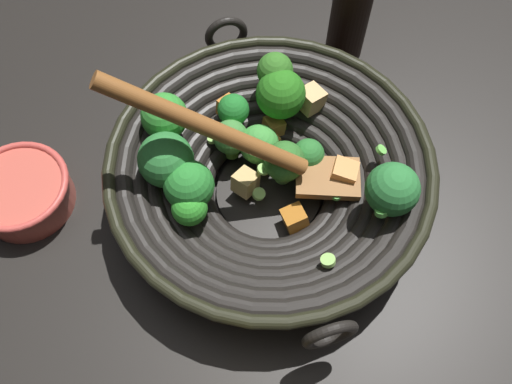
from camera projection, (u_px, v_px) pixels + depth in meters
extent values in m
plane|color=black|center=(269.00, 195.00, 0.63)|extent=(4.00, 4.00, 0.00)
cylinder|color=black|center=(269.00, 193.00, 0.63)|extent=(0.12, 0.12, 0.01)
torus|color=black|center=(269.00, 188.00, 0.61)|extent=(0.17, 0.17, 0.02)
torus|color=black|center=(269.00, 184.00, 0.61)|extent=(0.20, 0.20, 0.02)
torus|color=black|center=(269.00, 181.00, 0.60)|extent=(0.23, 0.23, 0.02)
torus|color=black|center=(270.00, 177.00, 0.59)|extent=(0.25, 0.25, 0.02)
torus|color=black|center=(270.00, 174.00, 0.58)|extent=(0.28, 0.28, 0.02)
torus|color=black|center=(270.00, 170.00, 0.58)|extent=(0.31, 0.31, 0.02)
torus|color=black|center=(270.00, 166.00, 0.57)|extent=(0.34, 0.34, 0.02)
torus|color=black|center=(270.00, 162.00, 0.56)|extent=(0.36, 0.36, 0.01)
torus|color=black|center=(331.00, 335.00, 0.48)|extent=(0.01, 0.05, 0.05)
torus|color=black|center=(225.00, 35.00, 0.65)|extent=(0.01, 0.05, 0.05)
cylinder|color=#6AA94B|center=(234.00, 121.00, 0.63)|extent=(0.02, 0.02, 0.01)
sphere|color=#20762A|center=(233.00, 110.00, 0.61)|extent=(0.04, 0.04, 0.04)
cylinder|color=#7CC053|center=(168.00, 131.00, 0.60)|extent=(0.03, 0.03, 0.02)
sphere|color=green|center=(164.00, 116.00, 0.57)|extent=(0.05, 0.05, 0.05)
cylinder|color=#63904B|center=(280.00, 111.00, 0.63)|extent=(0.03, 0.02, 0.02)
sphere|color=#28741B|center=(281.00, 94.00, 0.60)|extent=(0.06, 0.06, 0.06)
cylinder|color=#6BAA46|center=(192.00, 200.00, 0.57)|extent=(0.03, 0.03, 0.02)
sphere|color=#29822F|center=(189.00, 185.00, 0.54)|extent=(0.05, 0.05, 0.05)
cylinder|color=#67AB51|center=(283.00, 174.00, 0.61)|extent=(0.03, 0.03, 0.02)
sphere|color=#31702A|center=(284.00, 161.00, 0.58)|extent=(0.05, 0.05, 0.05)
cylinder|color=#7DB054|center=(307.00, 165.00, 0.62)|extent=(0.02, 0.02, 0.01)
sphere|color=#2B732F|center=(308.00, 155.00, 0.60)|extent=(0.04, 0.04, 0.04)
cylinder|color=#75AF5D|center=(262.00, 155.00, 0.63)|extent=(0.03, 0.02, 0.01)
sphere|color=green|center=(262.00, 144.00, 0.61)|extent=(0.05, 0.05, 0.05)
cylinder|color=#648F40|center=(274.00, 85.00, 0.62)|extent=(0.02, 0.01, 0.02)
sphere|color=#357524|center=(275.00, 71.00, 0.60)|extent=(0.04, 0.04, 0.04)
cylinder|color=#76A83E|center=(192.00, 219.00, 0.56)|extent=(0.02, 0.02, 0.02)
sphere|color=green|center=(189.00, 208.00, 0.54)|extent=(0.04, 0.04, 0.04)
cylinder|color=#87C15D|center=(386.00, 203.00, 0.55)|extent=(0.03, 0.02, 0.02)
sphere|color=#2D7B39|center=(392.00, 189.00, 0.52)|extent=(0.05, 0.05, 0.05)
cylinder|color=#64A139|center=(232.00, 149.00, 0.63)|extent=(0.02, 0.02, 0.02)
sphere|color=#40853B|center=(231.00, 137.00, 0.61)|extent=(0.04, 0.04, 0.04)
cylinder|color=#80BE50|center=(170.00, 175.00, 0.57)|extent=(0.03, 0.03, 0.02)
sphere|color=#2F8139|center=(166.00, 160.00, 0.55)|extent=(0.06, 0.06, 0.06)
cube|color=#E4B374|center=(311.00, 99.00, 0.62)|extent=(0.04, 0.04, 0.03)
cube|color=#DB904B|center=(343.00, 174.00, 0.59)|extent=(0.04, 0.04, 0.03)
cube|color=#BA6C20|center=(295.00, 219.00, 0.59)|extent=(0.03, 0.03, 0.03)
cube|color=gold|center=(269.00, 142.00, 0.63)|extent=(0.03, 0.03, 0.02)
cube|color=#C68237|center=(274.00, 126.00, 0.63)|extent=(0.03, 0.03, 0.02)
cube|color=#DCB46E|center=(245.00, 182.00, 0.60)|extent=(0.04, 0.04, 0.03)
cube|color=#C9712A|center=(228.00, 107.00, 0.62)|extent=(0.03, 0.03, 0.02)
cylinder|color=#6BC651|center=(381.00, 150.00, 0.57)|extent=(0.01, 0.01, 0.01)
cylinder|color=#99D166|center=(328.00, 261.00, 0.52)|extent=(0.02, 0.02, 0.01)
cylinder|color=#56B247|center=(381.00, 212.00, 0.52)|extent=(0.01, 0.01, 0.01)
cylinder|color=#99D166|center=(232.00, 99.00, 0.62)|extent=(0.02, 0.02, 0.01)
cylinder|color=#6BC651|center=(301.00, 150.00, 0.62)|extent=(0.02, 0.02, 0.01)
cylinder|color=#99D166|center=(212.00, 140.00, 0.62)|extent=(0.01, 0.01, 0.01)
cylinder|color=#99D166|center=(265.00, 160.00, 0.62)|extent=(0.02, 0.02, 0.01)
cylinder|color=#56B247|center=(336.00, 196.00, 0.58)|extent=(0.01, 0.01, 0.00)
cylinder|color=#99D166|center=(263.00, 169.00, 0.59)|extent=(0.02, 0.02, 0.01)
cylinder|color=#99D166|center=(259.00, 194.00, 0.59)|extent=(0.02, 0.02, 0.01)
cube|color=brown|center=(328.00, 178.00, 0.59)|extent=(0.07, 0.08, 0.01)
cylinder|color=#975A2A|center=(209.00, 128.00, 0.51)|extent=(0.08, 0.20, 0.15)
cylinder|color=black|center=(351.00, 8.00, 0.67)|extent=(0.05, 0.05, 0.15)
cylinder|color=#D15647|center=(24.00, 194.00, 0.61)|extent=(0.11, 0.11, 0.04)
torus|color=#D34E45|center=(16.00, 185.00, 0.59)|extent=(0.12, 0.12, 0.01)
cylinder|color=#99D166|center=(38.00, 207.00, 0.60)|extent=(0.01, 0.01, 0.01)
cylinder|color=#56B247|center=(31.00, 189.00, 0.61)|extent=(0.02, 0.02, 0.01)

